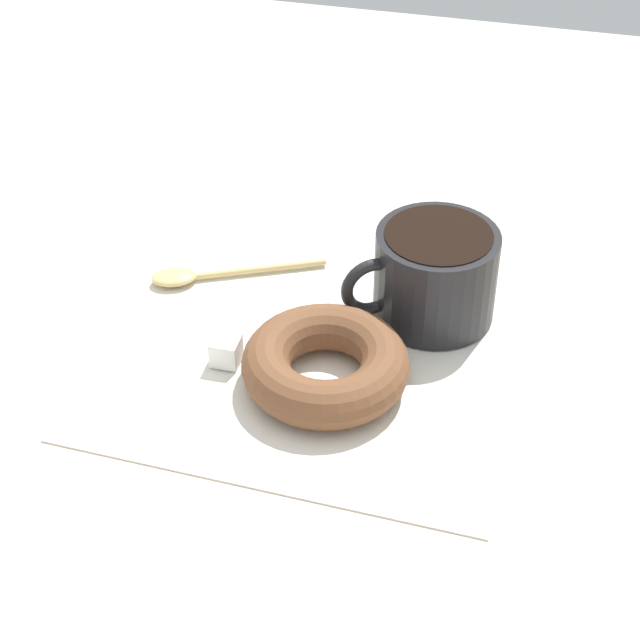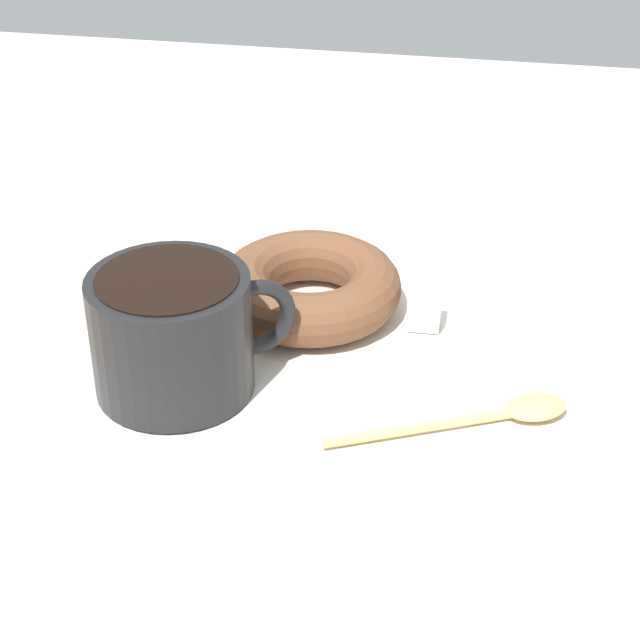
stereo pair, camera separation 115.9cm
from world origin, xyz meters
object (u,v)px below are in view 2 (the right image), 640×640
(donut, at_px, (314,287))
(sugar_cube, at_px, (425,311))
(spoon, at_px, (501,413))
(coffee_cup, at_px, (174,331))

(donut, relative_size, sugar_cube, 5.91)
(donut, bearing_deg, sugar_cube, -4.22)
(spoon, distance_m, sugar_cube, 0.10)
(spoon, relative_size, sugar_cube, 6.71)
(coffee_cup, xyz_separation_m, spoon, (0.18, 0.00, -0.03))
(donut, distance_m, spoon, 0.16)
(coffee_cup, xyz_separation_m, sugar_cube, (0.13, 0.09, -0.03))
(donut, bearing_deg, coffee_cup, -122.49)
(coffee_cup, height_order, spoon, coffee_cup)
(donut, distance_m, sugar_cube, 0.07)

